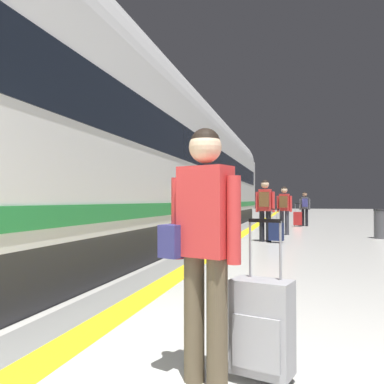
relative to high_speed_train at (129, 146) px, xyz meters
The scene contains 12 objects.
safety_line_strip 3.79m from the high_speed_train, 41.36° to the left, with size 0.36×80.00×0.01m, color yellow.
tactile_edge_band 3.61m from the high_speed_train, 46.39° to the left, with size 0.65×80.00×0.01m, color slate.
high_speed_train is the anchor object (origin of this frame).
traveller_foreground 7.58m from the high_speed_train, 63.12° to the right, with size 0.54×0.33×1.64m.
rolling_suitcase_foreground 7.80m from the high_speed_train, 60.26° to the right, with size 0.43×0.32×1.05m.
passenger_near 4.25m from the high_speed_train, 39.16° to the left, with size 0.55×0.36×1.76m.
suitcase_near 4.68m from the high_speed_train, 34.12° to the left, with size 0.42×0.31×0.94m.
passenger_mid 11.07m from the high_speed_train, 66.56° to the left, with size 0.49×0.31×1.57m.
suitcase_mid 10.80m from the high_speed_train, 67.57° to the left, with size 0.38×0.24×1.05m.
passenger_far 6.34m from the high_speed_train, 54.55° to the left, with size 0.51×0.35×1.65m.
suitcase_far 6.13m from the high_speed_train, 55.34° to the left, with size 0.43×0.32×0.93m.
waste_bin 8.10m from the high_speed_train, 33.82° to the left, with size 0.46×0.46×0.91m.
Camera 1 is at (0.98, -1.04, 1.17)m, focal length 37.88 mm.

